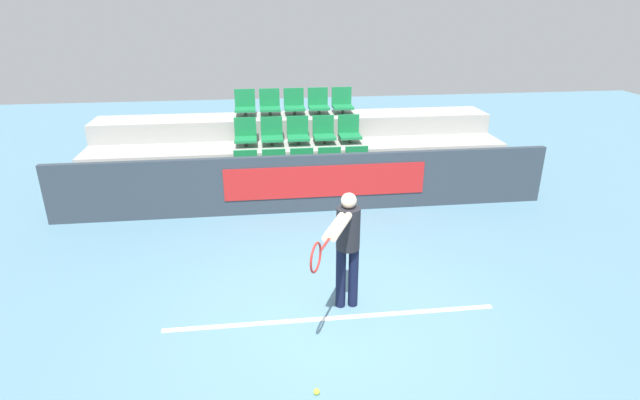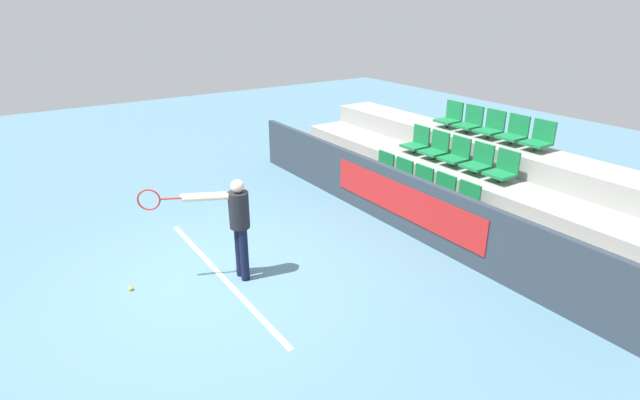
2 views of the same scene
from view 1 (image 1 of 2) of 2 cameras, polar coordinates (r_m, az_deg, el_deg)
The scene contains 23 objects.
ground_plane at distance 6.48m, azimuth 1.56°, elevation -13.74°, with size 30.00×30.00×0.00m, color slate.
court_baseline at distance 6.53m, azimuth 1.46°, elevation -13.33°, with size 4.25×0.08×0.01m.
barrier_wall at distance 9.34m, azimuth -1.55°, elevation 1.89°, with size 9.32×0.14×1.11m.
bleacher_tier_front at distance 9.99m, azimuth -1.91°, elevation 1.18°, with size 8.92×0.98×0.43m.
bleacher_tier_middle at distance 10.84m, azimuth -2.41°, elevation 4.09°, with size 8.92×0.98×0.86m.
bleacher_tier_back at distance 11.72m, azimuth -2.83°, elevation 6.57°, with size 8.92×0.98×1.29m.
stadium_chair_0 at distance 9.93m, azimuth -8.46°, elevation 3.59°, with size 0.46×0.45×0.57m.
stadium_chair_1 at distance 9.93m, azimuth -5.23°, elevation 3.74°, with size 0.46×0.45×0.57m.
stadium_chair_2 at distance 9.96m, azimuth -2.02°, elevation 3.88°, with size 0.46×0.45×0.57m.
stadium_chair_3 at distance 10.02m, azimuth 1.17°, elevation 4.00°, with size 0.46×0.45×0.57m.
stadium_chair_4 at distance 10.11m, azimuth 4.31°, elevation 4.11°, with size 0.46×0.45×0.57m.
stadium_chair_5 at distance 10.75m, azimuth -8.51°, elevation 7.42°, with size 0.46×0.45×0.57m.
stadium_chair_6 at distance 10.75m, azimuth -5.52°, elevation 7.56°, with size 0.46×0.45×0.57m.
stadium_chair_7 at distance 10.78m, azimuth -2.52°, elevation 7.68°, with size 0.46×0.45×0.57m.
stadium_chair_8 at distance 10.84m, azimuth 0.45°, elevation 7.78°, with size 0.46×0.45×0.57m.
stadium_chair_9 at distance 10.92m, azimuth 3.38°, elevation 7.85°, with size 0.46×0.45×0.57m.
stadium_chair_10 at distance 11.61m, azimuth -8.56°, elevation 10.69°, with size 0.46×0.45×0.57m.
stadium_chair_11 at distance 11.61m, azimuth -5.76°, elevation 10.82°, with size 0.46×0.45×0.57m.
stadium_chair_12 at distance 11.64m, azimuth -2.97°, elevation 10.93°, with size 0.46×0.45×0.57m.
stadium_chair_13 at distance 11.69m, azimuth -0.19°, elevation 11.01°, with size 0.46×0.45×0.57m.
stadium_chair_14 at distance 11.77m, azimuth 2.56°, elevation 11.06°, with size 0.46×0.45×0.57m.
tennis_player at distance 6.22m, azimuth 3.01°, elevation -4.77°, with size 0.77×1.43×1.60m.
tennis_ball at distance 5.50m, azimuth -0.39°, elevation -21.05°, with size 0.07×0.07×0.07m.
Camera 1 is at (-0.81, -5.18, 3.81)m, focal length 28.00 mm.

